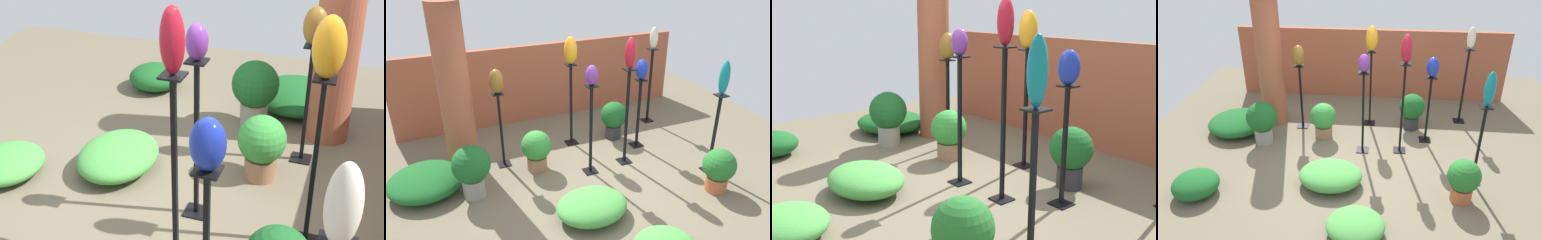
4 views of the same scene
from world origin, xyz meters
TOP-DOWN VIEW (x-y plane):
  - ground_plane at (0.00, 0.00)m, footprint 8.00×8.00m
  - brick_wall_back at (0.00, 2.58)m, footprint 5.60×0.12m
  - brick_pillar at (-1.77, 1.26)m, footprint 0.46×0.46m
  - pedestal_ruby at (0.60, 0.41)m, footprint 0.20×0.20m
  - pedestal_amber at (0.05, 1.31)m, footprint 0.20×0.20m
  - pedestal_violet at (-0.02, 0.36)m, footprint 0.20×0.20m
  - pedestal_bronze at (-1.20, 1.08)m, footprint 0.20×0.20m
  - pedestal_teal at (1.68, -0.33)m, footprint 0.20×0.20m
  - pedestal_ivory at (1.77, 1.56)m, footprint 0.20×0.20m
  - pedestal_cobalt at (1.06, 0.79)m, footprint 0.20×0.20m
  - art_vase_ruby at (0.60, 0.41)m, footprint 0.16×0.16m
  - art_vase_amber at (0.05, 1.31)m, footprint 0.21×0.23m
  - art_vase_violet at (-0.02, 0.36)m, footprint 0.18×0.17m
  - art_vase_bronze at (-1.20, 1.08)m, footprint 0.21×0.22m
  - art_vase_teal at (1.68, -0.33)m, footprint 0.14×0.14m
  - art_vase_ivory at (1.77, 1.56)m, footprint 0.14×0.15m
  - art_vase_cobalt at (1.06, 0.79)m, footprint 0.20×0.22m
  - potted_plant_back_center at (0.83, 1.21)m, footprint 0.47×0.47m
  - potted_plant_walkway_edge at (-1.76, 0.45)m, footprint 0.52×0.52m
  - potted_plant_mid_left at (-0.75, 0.75)m, footprint 0.46×0.46m
  - potted_plant_front_left at (1.43, -0.77)m, footprint 0.46×0.46m
  - foliage_bed_center at (-2.37, 0.84)m, footprint 1.06×1.04m
  - foliage_bed_rear at (-0.43, -0.59)m, footprint 0.94×0.76m

SIDE VIEW (x-z plane):
  - ground_plane at x=0.00m, z-range 0.00..0.00m
  - foliage_bed_rear at x=-0.43m, z-range 0.00..0.30m
  - foliage_bed_center at x=-2.37m, z-range 0.00..0.30m
  - potted_plant_mid_left at x=-0.75m, z-range 0.04..0.68m
  - potted_plant_front_left at x=1.43m, z-range 0.04..0.68m
  - potted_plant_back_center at x=0.83m, z-range 0.05..0.73m
  - potted_plant_walkway_edge at x=-1.76m, z-range 0.06..0.83m
  - pedestal_cobalt at x=1.06m, z-range -0.05..1.16m
  - pedestal_bronze at x=-1.20m, z-range -0.05..1.17m
  - pedestal_teal at x=1.68m, z-range -0.05..1.21m
  - pedestal_violet at x=-0.02m, z-range -0.05..1.36m
  - pedestal_amber at x=0.05m, z-range -0.05..1.39m
  - pedestal_ivory at x=1.77m, z-range -0.05..1.40m
  - pedestal_ruby at x=0.60m, z-range -0.06..1.51m
  - brick_wall_back at x=0.00m, z-range 0.00..1.48m
  - brick_pillar at x=-1.77m, z-range 0.00..2.54m
  - art_vase_cobalt at x=1.06m, z-range 1.21..1.54m
  - art_vase_bronze at x=-1.20m, z-range 1.22..1.58m
  - art_vase_teal at x=1.68m, z-range 1.26..1.76m
  - art_vase_violet at x=-0.02m, z-range 1.42..1.71m
  - art_vase_ivory at x=1.77m, z-range 1.45..1.84m
  - art_vase_amber at x=0.05m, z-range 1.44..1.88m
  - art_vase_ruby at x=0.60m, z-range 1.56..2.01m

